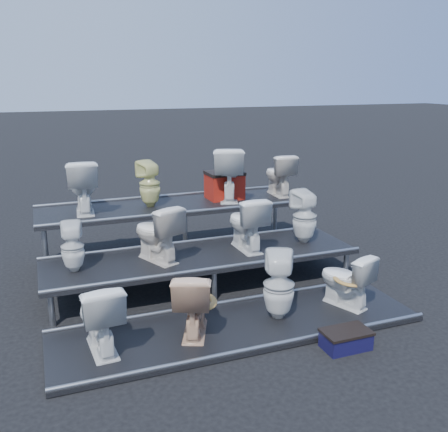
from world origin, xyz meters
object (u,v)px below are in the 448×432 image
object	(u,v)px
toilet_0	(100,316)
toilet_3	(345,279)
toilet_11	(279,175)
red_crate	(224,187)
toilet_1	(194,301)
toilet_4	(73,247)
toilet_10	(228,173)
toilet_7	(305,216)
toilet_8	(83,186)
toilet_6	(246,223)
toilet_9	(150,184)
toilet_2	(279,285)
step_stool	(346,341)
toilet_5	(156,233)

from	to	relation	value
toilet_0	toilet_3	xyz separation A→B (m)	(2.94, 0.00, -0.04)
toilet_11	red_crate	size ratio (longest dim) A/B	1.26
toilet_1	toilet_4	size ratio (longest dim) A/B	1.18
toilet_10	toilet_7	bearing A→B (deg)	136.87
toilet_1	toilet_3	size ratio (longest dim) A/B	1.09
toilet_0	toilet_8	bearing A→B (deg)	-97.05
toilet_6	toilet_10	size ratio (longest dim) A/B	0.88
toilet_0	red_crate	bearing A→B (deg)	-135.42
toilet_3	toilet_9	world-z (taller)	toilet_9
toilet_9	toilet_2	bearing A→B (deg)	88.84
toilet_4	toilet_3	bearing A→B (deg)	161.18
toilet_11	step_stool	distance (m)	3.68
toilet_9	toilet_3	bearing A→B (deg)	104.52
toilet_5	toilet_7	distance (m)	2.17
toilet_9	toilet_10	distance (m)	1.28
toilet_6	red_crate	size ratio (longest dim) A/B	1.38
toilet_9	step_stool	xyz separation A→B (m)	(1.31, -3.39, -1.12)
toilet_2	toilet_7	bearing A→B (deg)	-104.35
toilet_2	toilet_1	bearing A→B (deg)	24.76
toilet_5	red_crate	distance (m)	2.03
toilet_7	toilet_11	distance (m)	1.37
toilet_8	red_crate	distance (m)	2.24
toilet_11	toilet_9	bearing A→B (deg)	2.36
toilet_0	step_stool	size ratio (longest dim) A/B	1.55
toilet_3	toilet_6	xyz separation A→B (m)	(-0.76, 1.30, 0.44)
toilet_7	red_crate	size ratio (longest dim) A/B	1.39
toilet_1	toilet_11	distance (m)	3.57
toilet_5	toilet_6	bearing A→B (deg)	156.91
toilet_4	toilet_8	xyz separation A→B (m)	(0.28, 1.30, 0.48)
toilet_5	toilet_9	distance (m)	1.37
toilet_2	toilet_7	distance (m)	1.72
toilet_10	red_crate	distance (m)	0.25
toilet_1	step_stool	distance (m)	1.67
toilet_4	toilet_8	distance (m)	1.41
toilet_7	toilet_4	bearing A→B (deg)	-7.99
toilet_5	toilet_9	size ratio (longest dim) A/B	1.07
toilet_4	toilet_11	bearing A→B (deg)	-155.26
step_stool	toilet_7	bearing A→B (deg)	72.53
toilet_10	toilet_8	bearing A→B (deg)	19.27
toilet_11	toilet_4	bearing A→B (deg)	22.99
toilet_4	step_stool	distance (m)	3.38
toilet_4	toilet_6	xyz separation A→B (m)	(2.31, 0.00, 0.07)
toilet_1	toilet_8	world-z (taller)	toilet_8
toilet_1	toilet_5	bearing A→B (deg)	-63.30
toilet_0	toilet_11	bearing A→B (deg)	-145.80
toilet_7	red_crate	xyz separation A→B (m)	(-0.71, 1.38, 0.22)
toilet_4	toilet_10	world-z (taller)	toilet_10
toilet_1	toilet_10	distance (m)	3.08
toilet_1	red_crate	world-z (taller)	red_crate
toilet_0	step_stool	bearing A→B (deg)	158.08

